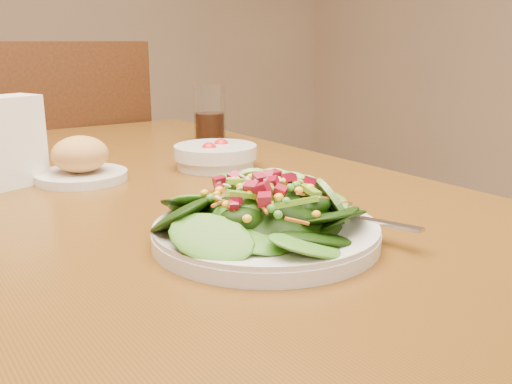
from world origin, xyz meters
TOP-DOWN VIEW (x-y plane):
  - dining_table at (0.00, 0.00)m, footprint 0.90×1.40m
  - chair_far at (0.15, 0.86)m, footprint 0.48×0.49m
  - salad_plate at (0.06, -0.31)m, footprint 0.26×0.26m
  - bread_plate at (-0.03, 0.10)m, footprint 0.15×0.15m
  - tomato_bowl at (0.20, 0.06)m, footprint 0.15×0.15m
  - drinking_glass at (0.34, 0.32)m, footprint 0.07×0.07m
  - napkin_holder at (-0.14, 0.13)m, footprint 0.12×0.09m

SIDE VIEW (x-z plane):
  - chair_far at x=0.15m, z-range 0.03..1.00m
  - dining_table at x=0.00m, z-range 0.27..1.02m
  - tomato_bowl at x=0.20m, z-range 0.75..0.80m
  - salad_plate at x=0.06m, z-range 0.74..0.82m
  - bread_plate at x=-0.03m, z-range 0.74..0.82m
  - drinking_glass at x=0.34m, z-range 0.74..0.87m
  - napkin_holder at x=-0.14m, z-range 0.75..0.90m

